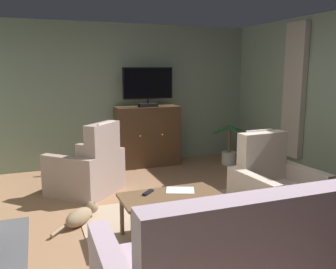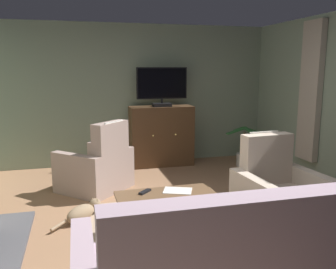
# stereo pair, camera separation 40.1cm
# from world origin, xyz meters

# --- Properties ---
(ground_plane) EXTENTS (5.66, 6.88, 0.04)m
(ground_plane) POSITION_xyz_m (0.00, 0.00, -0.02)
(ground_plane) COLOR #936B4C
(wall_back) EXTENTS (5.66, 0.10, 2.55)m
(wall_back) POSITION_xyz_m (0.00, 3.19, 1.28)
(wall_back) COLOR gray
(wall_back) RESTS_ON ground_plane
(curtain_panel_far) EXTENTS (0.10, 0.44, 2.14)m
(curtain_panel_far) POSITION_xyz_m (2.47, 1.41, 1.40)
(curtain_panel_far) COLOR #B2A393
(rug_central) EXTENTS (2.23, 1.94, 0.01)m
(rug_central) POSITION_xyz_m (0.07, 0.16, 0.01)
(rug_central) COLOR tan
(rug_central) RESTS_ON ground_plane
(tv_cabinet) EXTENTS (1.14, 0.46, 1.09)m
(tv_cabinet) POSITION_xyz_m (0.43, 2.84, 0.52)
(tv_cabinet) COLOR #352315
(tv_cabinet) RESTS_ON ground_plane
(television) EXTENTS (0.90, 0.20, 0.69)m
(television) POSITION_xyz_m (0.43, 2.79, 1.46)
(television) COLOR black
(television) RESTS_ON tv_cabinet
(coffee_table) EXTENTS (1.06, 0.55, 0.47)m
(coffee_table) POSITION_xyz_m (-0.18, 0.03, 0.41)
(coffee_table) COLOR brown
(coffee_table) RESTS_ON ground_plane
(tv_remote) EXTENTS (0.16, 0.15, 0.02)m
(tv_remote) POSITION_xyz_m (-0.39, 0.16, 0.48)
(tv_remote) COLOR black
(tv_remote) RESTS_ON coffee_table
(folded_newspaper) EXTENTS (0.36, 0.32, 0.01)m
(folded_newspaper) POSITION_xyz_m (-0.04, 0.12, 0.47)
(folded_newspaper) COLOR silver
(folded_newspaper) RESTS_ON coffee_table
(armchair_by_fireplace) EXTENTS (1.20, 1.20, 1.05)m
(armchair_by_fireplace) POSITION_xyz_m (-0.80, 1.74, 0.32)
(armchair_by_fireplace) COLOR #A3897F
(armchair_by_fireplace) RESTS_ON ground_plane
(armchair_beside_cabinet) EXTENTS (0.94, 0.88, 1.03)m
(armchair_beside_cabinet) POSITION_xyz_m (1.12, 0.01, 0.32)
(armchair_beside_cabinet) COLOR #C6B29E
(armchair_beside_cabinet) RESTS_ON ground_plane
(potted_plant_on_hearth_side) EXTENTS (0.68, 0.83, 0.73)m
(potted_plant_on_hearth_side) POSITION_xyz_m (1.87, 2.38, 0.20)
(potted_plant_on_hearth_side) COLOR beige
(potted_plant_on_hearth_side) RESTS_ON ground_plane
(cat) EXTENTS (0.58, 0.52, 0.21)m
(cat) POSITION_xyz_m (-1.04, 0.68, 0.10)
(cat) COLOR #937A5B
(cat) RESTS_ON ground_plane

